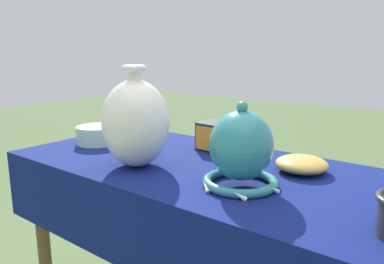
{
  "coord_description": "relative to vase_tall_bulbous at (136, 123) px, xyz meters",
  "views": [
    {
      "loc": [
        0.57,
        -0.85,
        1.11
      ],
      "look_at": [
        -0.03,
        -0.08,
        0.9
      ],
      "focal_mm": 35.0,
      "sensor_mm": 36.0,
      "label": 1
    }
  ],
  "objects": [
    {
      "name": "display_table",
      "position": [
        0.2,
        0.11,
        -0.22
      ],
      "size": [
        1.3,
        0.56,
        0.78
      ],
      "color": "brown",
      "rests_on": "ground_plane"
    },
    {
      "name": "vase_tall_bulbous",
      "position": [
        0.0,
        0.0,
        0.0
      ],
      "size": [
        0.19,
        0.19,
        0.29
      ],
      "color": "white",
      "rests_on": "display_table"
    },
    {
      "name": "vase_dome_bell",
      "position": [
        0.32,
        0.04,
        -0.04
      ],
      "size": [
        0.2,
        0.19,
        0.21
      ],
      "color": "teal",
      "rests_on": "display_table"
    },
    {
      "name": "mosaic_tile_box",
      "position": [
        0.1,
        0.3,
        -0.08
      ],
      "size": [
        0.15,
        0.13,
        0.09
      ],
      "rotation": [
        0.0,
        0.0,
        -0.06
      ],
      "color": "#232328",
      "rests_on": "display_table"
    },
    {
      "name": "pot_squat_celadon",
      "position": [
        -0.31,
        0.1,
        -0.1
      ],
      "size": [
        0.15,
        0.15,
        0.06
      ],
      "primitive_type": "cylinder",
      "color": "#A8CCB7",
      "rests_on": "display_table"
    },
    {
      "name": "bowl_shallow_ochre",
      "position": [
        0.4,
        0.24,
        -0.1
      ],
      "size": [
        0.14,
        0.14,
        0.05
      ],
      "primitive_type": "ellipsoid",
      "color": "gold",
      "rests_on": "display_table"
    }
  ]
}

